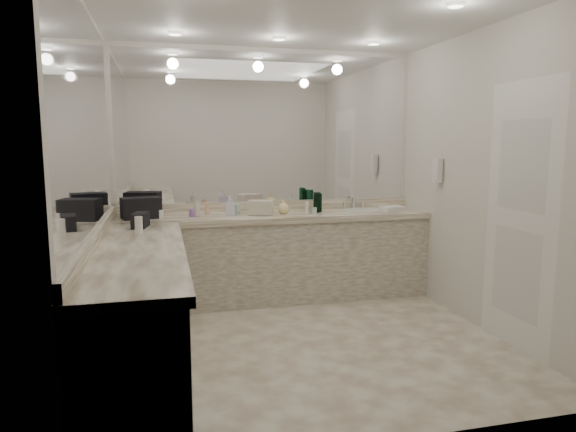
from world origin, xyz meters
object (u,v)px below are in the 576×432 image
object	(u,v)px
sink	(361,211)
soap_bottle_a	(197,207)
hand_towel	(392,208)
cream_cosmetic_case	(261,208)
black_toiletry_bag	(141,208)
soap_bottle_b	(230,206)
soap_bottle_c	(283,206)
wall_phone	(437,170)

from	to	relation	value
sink	soap_bottle_a	distance (m)	1.74
hand_towel	soap_bottle_a	distance (m)	2.09
cream_cosmetic_case	soap_bottle_a	size ratio (longest dim) A/B	1.35
black_toiletry_bag	soap_bottle_a	size ratio (longest dim) A/B	1.95
soap_bottle_b	soap_bottle_c	bearing A→B (deg)	-1.20
hand_towel	wall_phone	bearing A→B (deg)	-61.99
cream_cosmetic_case	soap_bottle_c	bearing A→B (deg)	26.54
black_toiletry_bag	soap_bottle_b	bearing A→B (deg)	-0.18
soap_bottle_b	soap_bottle_c	size ratio (longest dim) A/B	1.29
wall_phone	cream_cosmetic_case	bearing A→B (deg)	165.07
black_toiletry_bag	sink	bearing A→B (deg)	0.17
hand_towel	black_toiletry_bag	bearing A→B (deg)	179.49
wall_phone	black_toiletry_bag	world-z (taller)	wall_phone
hand_towel	soap_bottle_c	world-z (taller)	soap_bottle_c
black_toiletry_bag	soap_bottle_b	distance (m)	0.86
sink	wall_phone	bearing A→B (deg)	-39.57
black_toiletry_bag	cream_cosmetic_case	xyz separation A→B (m)	(1.17, -0.04, -0.03)
cream_cosmetic_case	soap_bottle_b	world-z (taller)	soap_bottle_b
wall_phone	soap_bottle_a	bearing A→B (deg)	168.11
cream_cosmetic_case	sink	bearing A→B (deg)	22.96
sink	soap_bottle_c	size ratio (longest dim) A/B	2.87
cream_cosmetic_case	soap_bottle_b	xyz separation A→B (m)	(-0.31, 0.04, 0.03)
cream_cosmetic_case	soap_bottle_c	world-z (taller)	soap_bottle_c
wall_phone	hand_towel	world-z (taller)	wall_phone
black_toiletry_bag	hand_towel	distance (m)	2.62
wall_phone	soap_bottle_b	xyz separation A→B (m)	(-2.01, 0.49, -0.35)
hand_towel	soap_bottle_c	size ratio (longest dim) A/B	1.62
wall_phone	soap_bottle_b	size ratio (longest dim) A/B	1.21
cream_cosmetic_case	soap_bottle_a	distance (m)	0.64
sink	soap_bottle_c	world-z (taller)	soap_bottle_c
cream_cosmetic_case	soap_bottle_c	size ratio (longest dim) A/B	1.60
soap_bottle_b	soap_bottle_c	distance (m)	0.55
cream_cosmetic_case	wall_phone	bearing A→B (deg)	5.62
cream_cosmetic_case	soap_bottle_b	bearing A→B (deg)	-166.28
soap_bottle_b	wall_phone	bearing A→B (deg)	-13.72
sink	cream_cosmetic_case	bearing A→B (deg)	-177.59
cream_cosmetic_case	soap_bottle_a	bearing A→B (deg)	-162.95
soap_bottle_b	black_toiletry_bag	bearing A→B (deg)	179.82
soap_bottle_a	cream_cosmetic_case	bearing A→B (deg)	-3.49
soap_bottle_b	cream_cosmetic_case	bearing A→B (deg)	-6.82
hand_towel	soap_bottle_c	xyz separation A→B (m)	(-1.21, 0.01, 0.06)
sink	black_toiletry_bag	distance (m)	2.27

